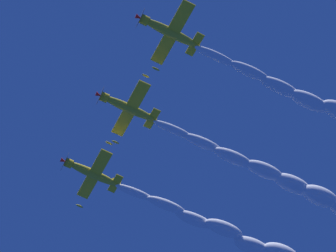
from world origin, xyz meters
The scene contains 4 objects.
airplane_lead centered at (-1.93, -8.77, 78.81)m, with size 8.94×9.54×3.69m.
airplane_left_wingman centered at (1.73, 2.65, 79.67)m, with size 8.95×9.59×3.50m.
airplane_right_wingman centered at (4.70, 12.90, 78.58)m, with size 8.93×9.59×3.62m.
smoke_trail_left_wingman centered at (28.90, -6.83, 78.58)m, with size 36.00×14.54×3.62m.
Camera 1 is at (-17.45, -24.15, 2.17)m, focal length 67.45 mm.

